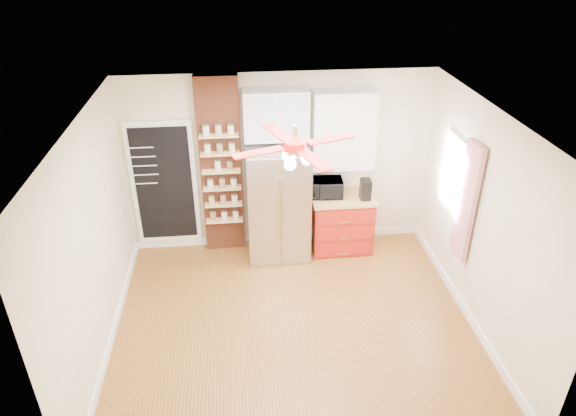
{
  "coord_description": "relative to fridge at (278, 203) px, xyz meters",
  "views": [
    {
      "loc": [
        -0.6,
        -4.95,
        4.46
      ],
      "look_at": [
        0.02,
        0.9,
        1.19
      ],
      "focal_mm": 32.0,
      "sensor_mm": 36.0,
      "label": 1
    }
  ],
  "objects": [
    {
      "name": "fridge",
      "position": [
        0.0,
        0.0,
        0.0
      ],
      "size": [
        0.9,
        0.7,
        1.75
      ],
      "primitive_type": "cube",
      "color": "silver",
      "rests_on": "floor"
    },
    {
      "name": "canister_left",
      "position": [
        1.34,
        -0.02,
        0.09
      ],
      "size": [
        0.11,
        0.11,
        0.13
      ],
      "primitive_type": "cylinder",
      "rotation": [
        0.0,
        0.0,
        -0.36
      ],
      "color": "red",
      "rests_on": "red_cabinet"
    },
    {
      "name": "wall_right",
      "position": [
        2.3,
        -1.63,
        0.48
      ],
      "size": [
        0.02,
        4.0,
        2.7
      ],
      "primitive_type": "cube",
      "color": "#F0E4C1",
      "rests_on": "floor"
    },
    {
      "name": "red_cabinet",
      "position": [
        0.97,
        0.05,
        -0.42
      ],
      "size": [
        0.94,
        0.64,
        0.9
      ],
      "color": "#A51D12",
      "rests_on": "floor"
    },
    {
      "name": "coffee_maker",
      "position": [
        1.28,
        -0.05,
        0.18
      ],
      "size": [
        0.15,
        0.2,
        0.3
      ],
      "primitive_type": "cube",
      "rotation": [
        0.0,
        0.0,
        -0.03
      ],
      "color": "black",
      "rests_on": "red_cabinet"
    },
    {
      "name": "toaster_oven",
      "position": [
        0.72,
        0.1,
        0.16
      ],
      "size": [
        0.5,
        0.35,
        0.27
      ],
      "primitive_type": "imported",
      "rotation": [
        0.0,
        0.0,
        -0.06
      ],
      "color": "black",
      "rests_on": "red_cabinet"
    },
    {
      "name": "brick_pillar",
      "position": [
        -0.8,
        0.29,
        0.48
      ],
      "size": [
        0.6,
        0.16,
        2.7
      ],
      "primitive_type": "cube",
      "color": "brown",
      "rests_on": "floor"
    },
    {
      "name": "upper_glass_cabinet",
      "position": [
        0.0,
        0.2,
        1.27
      ],
      "size": [
        0.9,
        0.35,
        0.7
      ],
      "primitive_type": "cube",
      "color": "white",
      "rests_on": "wall_back"
    },
    {
      "name": "window",
      "position": [
        2.28,
        -0.73,
        0.68
      ],
      "size": [
        0.04,
        0.75,
        1.05
      ],
      "primitive_type": "cube",
      "color": "white",
      "rests_on": "wall_right"
    },
    {
      "name": "wall_back",
      "position": [
        0.05,
        0.37,
        0.48
      ],
      "size": [
        4.5,
        0.02,
        2.7
      ],
      "primitive_type": "cube",
      "color": "#F0E4C1",
      "rests_on": "floor"
    },
    {
      "name": "canister_right",
      "position": [
        1.34,
        0.13,
        0.09
      ],
      "size": [
        0.12,
        0.12,
        0.14
      ],
      "primitive_type": "cylinder",
      "rotation": [
        0.0,
        0.0,
        -0.32
      ],
      "color": "#B20E09",
      "rests_on": "red_cabinet"
    },
    {
      "name": "ceiling_fan",
      "position": [
        0.05,
        -1.63,
        1.55
      ],
      "size": [
        1.4,
        1.4,
        0.44
      ],
      "color": "silver",
      "rests_on": "ceiling"
    },
    {
      "name": "floor",
      "position": [
        0.05,
        -1.63,
        -0.88
      ],
      "size": [
        4.5,
        4.5,
        0.0
      ],
      "primitive_type": "plane",
      "color": "#905D24",
      "rests_on": "ground"
    },
    {
      "name": "chalkboard",
      "position": [
        -1.65,
        0.33,
        0.23
      ],
      "size": [
        0.95,
        0.05,
        1.95
      ],
      "color": "white",
      "rests_on": "wall_back"
    },
    {
      "name": "wall_left",
      "position": [
        -2.2,
        -1.63,
        0.48
      ],
      "size": [
        0.02,
        4.0,
        2.7
      ],
      "primitive_type": "cube",
      "color": "#F0E4C1",
      "rests_on": "floor"
    },
    {
      "name": "ceiling",
      "position": [
        0.05,
        -1.63,
        1.83
      ],
      "size": [
        4.5,
        4.5,
        0.0
      ],
      "primitive_type": "plane",
      "color": "white",
      "rests_on": "wall_back"
    },
    {
      "name": "curtain",
      "position": [
        2.23,
        -1.28,
        0.57
      ],
      "size": [
        0.06,
        0.4,
        1.55
      ],
      "primitive_type": "cube",
      "color": "#B21724",
      "rests_on": "wall_right"
    },
    {
      "name": "wall_front",
      "position": [
        0.05,
        -3.63,
        0.48
      ],
      "size": [
        4.5,
        0.02,
        2.7
      ],
      "primitive_type": "cube",
      "color": "#F0E4C1",
      "rests_on": "floor"
    },
    {
      "name": "pantry_jar_beans",
      "position": [
        -0.67,
        0.18,
        0.55
      ],
      "size": [
        0.12,
        0.12,
        0.11
      ],
      "primitive_type": "cylinder",
      "rotation": [
        0.0,
        0.0,
        -0.42
      ],
      "color": "brown",
      "rests_on": "brick_pillar"
    },
    {
      "name": "upper_shelf_unit",
      "position": [
        0.97,
        0.22,
        1.0
      ],
      "size": [
        0.9,
        0.3,
        1.15
      ],
      "primitive_type": "cube",
      "color": "white",
      "rests_on": "wall_back"
    },
    {
      "name": "pantry_jar_oats",
      "position": [
        -0.85,
        0.18,
        0.57
      ],
      "size": [
        0.11,
        0.11,
        0.14
      ],
      "primitive_type": "cylinder",
      "rotation": [
        0.0,
        0.0,
        -0.17
      ],
      "color": "beige",
      "rests_on": "brick_pillar"
    }
  ]
}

